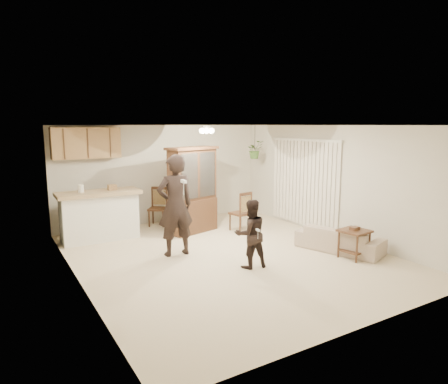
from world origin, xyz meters
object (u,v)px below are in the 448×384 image
chair_hutch_right (240,220)px  child (250,230)px  side_table (354,243)px  adult (175,210)px  china_hutch (193,191)px  chair_hutch_left (158,215)px  chair_bar (117,221)px  sofa (340,233)px

chair_hutch_right → child: bearing=51.0°
side_table → adult: bearing=145.8°
china_hutch → side_table: (1.78, -3.26, -0.71)m
adult → chair_hutch_left: size_ratio=1.87×
adult → side_table: 3.47m
adult → chair_bar: 2.37m
side_table → chair_hutch_left: chair_hutch_left is taller
sofa → side_table: (-0.09, -0.45, -0.08)m
chair_hutch_left → chair_hutch_right: (1.51, -1.48, -0.00)m
china_hutch → chair_hutch_right: 1.34m
sofa → chair_hutch_right: bearing=1.5°
side_table → chair_hutch_right: size_ratio=0.64×
side_table → chair_bar: chair_bar is taller
sofa → chair_hutch_right: chair_hutch_right is taller
child → side_table: 2.10m
chair_bar → child: bearing=-90.5°
chair_bar → chair_hutch_left: (1.06, 0.12, -0.00)m
side_table → chair_hutch_right: bearing=105.3°
sofa → adult: (-2.91, 1.47, 0.53)m
sofa → side_table: size_ratio=3.07×
side_table → sofa: bearing=78.6°
chair_hutch_left → side_table: bearing=-25.3°
child → chair_hutch_left: (-0.30, 3.66, -0.40)m
adult → child: adult is taller
side_table → chair_bar: size_ratio=0.63×
child → chair_bar: size_ratio=1.38×
china_hutch → chair_hutch_right: (1.02, -0.49, -0.72)m
china_hutch → chair_bar: china_hutch is taller
china_hutch → chair_hutch_right: size_ratio=2.11×
sofa → side_table: 0.46m
chair_hutch_right → china_hutch: bearing=-35.3°
adult → chair_bar: size_ratio=1.84×
chair_hutch_left → chair_hutch_right: 2.11m
sofa → chair_hutch_right: (-0.85, 2.33, -0.10)m
sofa → chair_hutch_left: bearing=13.3°
chair_hutch_left → chair_hutch_right: bearing=-7.8°
china_hutch → chair_hutch_right: china_hutch is taller
child → sofa: bearing=-175.7°
sofa → side_table: bearing=150.1°
child → chair_hutch_left: size_ratio=1.41×
chair_hutch_left → chair_hutch_right: chair_hutch_left is taller
china_hutch → side_table: size_ratio=3.29×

